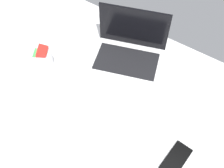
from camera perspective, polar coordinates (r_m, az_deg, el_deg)
name	(u,v)px	position (r cm, az deg, el deg)	size (l,w,h in cm)	color
bed_mattress	(58,131)	(125.10, -10.98, -9.57)	(180.00, 140.00, 18.00)	white
laptop	(129,51)	(132.51, 3.50, 6.78)	(38.78, 32.68, 23.00)	silver
snack_cup	(43,60)	(129.94, -14.07, 4.76)	(10.27, 9.00, 13.94)	silver
cell_phone	(176,159)	(110.34, 13.03, -14.84)	(6.80, 14.00, 0.80)	black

